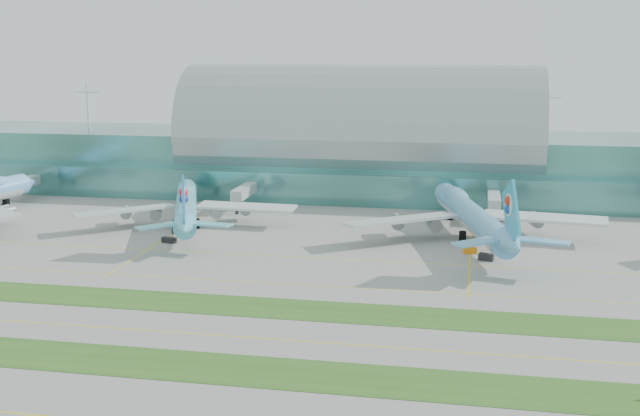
# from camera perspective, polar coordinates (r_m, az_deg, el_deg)

# --- Properties ---
(ground) EXTENTS (700.00, 700.00, 0.00)m
(ground) POSITION_cam_1_polar(r_m,az_deg,el_deg) (152.97, -3.92, -7.33)
(ground) COLOR gray
(ground) RESTS_ON ground
(terminal) EXTENTS (340.00, 69.10, 36.00)m
(terminal) POSITION_cam_1_polar(r_m,az_deg,el_deg) (273.56, 2.93, 4.08)
(terminal) COLOR #3D7A75
(terminal) RESTS_ON ground
(grass_strip_near) EXTENTS (420.00, 12.00, 0.08)m
(grass_strip_near) POSITION_cam_1_polar(r_m,az_deg,el_deg) (127.84, -7.18, -11.25)
(grass_strip_near) COLOR #2D591E
(grass_strip_near) RESTS_ON ground
(grass_strip_far) EXTENTS (420.00, 12.00, 0.08)m
(grass_strip_far) POSITION_cam_1_polar(r_m,az_deg,el_deg) (154.79, -3.73, -7.09)
(grass_strip_far) COLOR #2D591E
(grass_strip_far) RESTS_ON ground
(taxiline_b) EXTENTS (420.00, 0.35, 0.01)m
(taxiline_b) POSITION_cam_1_polar(r_m,az_deg,el_deg) (140.27, -5.40, -9.12)
(taxiline_b) COLOR yellow
(taxiline_b) RESTS_ON ground
(taxiline_c) EXTENTS (420.00, 0.35, 0.01)m
(taxiline_c) POSITION_cam_1_polar(r_m,az_deg,el_deg) (169.59, -2.37, -5.42)
(taxiline_c) COLOR yellow
(taxiline_c) RESTS_ON ground
(taxiline_d) EXTENTS (420.00, 0.35, 0.01)m
(taxiline_d) POSITION_cam_1_polar(r_m,az_deg,el_deg) (190.25, -0.85, -3.54)
(taxiline_d) COLOR yellow
(taxiline_d) RESTS_ON ground
(airliner_b) EXTENTS (58.01, 67.51, 19.22)m
(airliner_b) POSITION_cam_1_polar(r_m,az_deg,el_deg) (225.72, -9.51, 0.24)
(airliner_b) COLOR #60C2D3
(airliner_b) RESTS_ON ground
(airliner_c) EXTENTS (66.68, 76.98, 21.48)m
(airliner_c) POSITION_cam_1_polar(r_m,az_deg,el_deg) (210.57, 10.69, -0.42)
(airliner_c) COLOR #60A6D4
(airliner_c) RESTS_ON ground
(gse_c) EXTENTS (4.08, 2.52, 1.39)m
(gse_c) POSITION_cam_1_polar(r_m,az_deg,el_deg) (207.78, -10.69, -2.25)
(gse_c) COLOR black
(gse_c) RESTS_ON ground
(gse_d) EXTENTS (2.83, 1.73, 1.41)m
(gse_d) POSITION_cam_1_polar(r_m,az_deg,el_deg) (217.79, -10.09, -1.60)
(gse_d) COLOR black
(gse_d) RESTS_ON ground
(gse_e) EXTENTS (3.44, 2.38, 1.40)m
(gse_e) POSITION_cam_1_polar(r_m,az_deg,el_deg) (197.17, 10.61, -2.99)
(gse_e) COLOR orange
(gse_e) RESTS_ON ground
(gse_f) EXTENTS (3.80, 2.64, 1.59)m
(gse_f) POSITION_cam_1_polar(r_m,az_deg,el_deg) (191.54, 11.73, -3.43)
(gse_f) COLOR black
(gse_f) RESTS_ON ground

